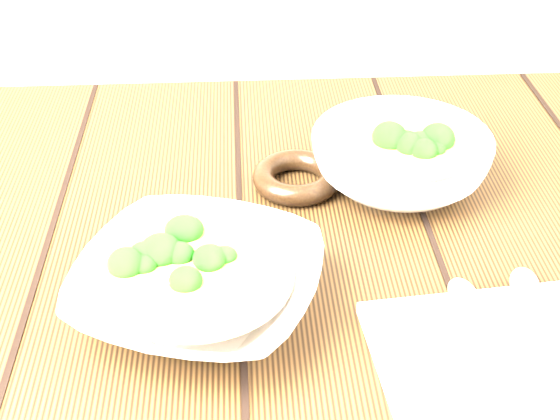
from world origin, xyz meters
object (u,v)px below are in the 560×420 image
soup_bowl_back (400,159)px  napkin (503,363)px  trivet (297,177)px  soup_bowl_front (198,286)px  table (262,334)px

soup_bowl_back → napkin: (0.04, -0.29, -0.03)m
soup_bowl_back → trivet: soup_bowl_back is taller
soup_bowl_front → napkin: size_ratio=1.31×
table → napkin: bearing=-41.5°
trivet → table: bearing=-111.9°
soup_bowl_front → trivet: soup_bowl_front is taller
soup_bowl_front → trivet: size_ratio=2.75×
soup_bowl_back → napkin: soup_bowl_back is taller
soup_bowl_front → napkin: bearing=-18.8°
table → soup_bowl_front: bearing=-123.8°
table → napkin: napkin is taller
soup_bowl_front → napkin: (0.26, -0.09, -0.02)m
soup_bowl_front → soup_bowl_back: 0.30m
soup_bowl_front → trivet: (0.11, 0.20, -0.02)m
soup_bowl_back → table: bearing=-145.2°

